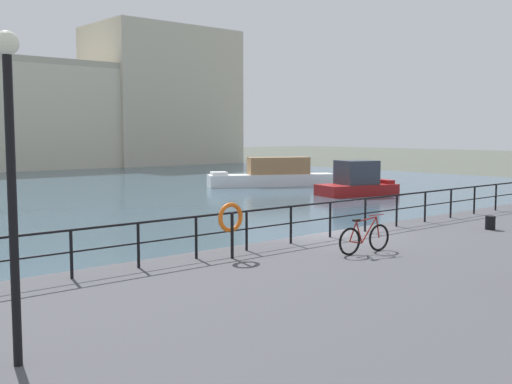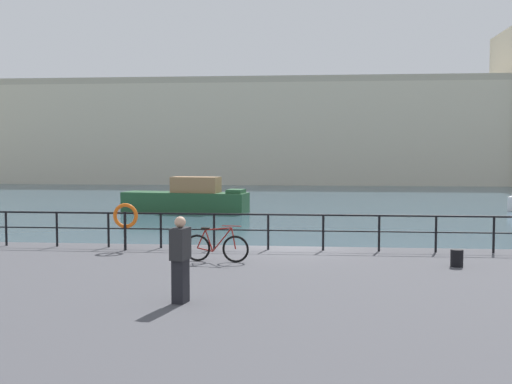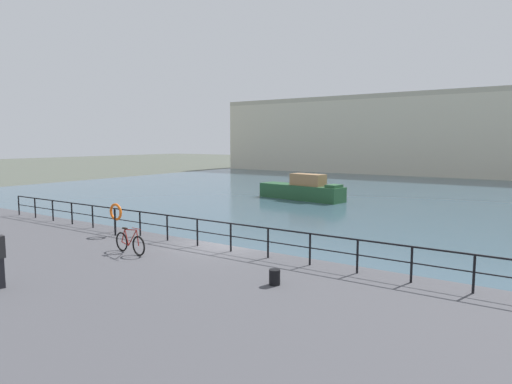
% 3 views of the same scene
% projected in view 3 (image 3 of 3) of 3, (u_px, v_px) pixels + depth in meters
% --- Properties ---
extents(ground_plane, '(240.00, 240.00, 0.00)m').
position_uv_depth(ground_plane, '(223.00, 268.00, 17.88)').
color(ground_plane, '#4C5147').
extents(water_basin, '(80.00, 60.00, 0.01)m').
position_uv_depth(water_basin, '(420.00, 194.00, 42.70)').
color(water_basin, '#385160').
rests_on(water_basin, ground_plane).
extents(quay_promenade, '(56.00, 13.00, 0.97)m').
position_uv_depth(quay_promenade, '(77.00, 305.00, 12.48)').
color(quay_promenade, '#47474C').
rests_on(quay_promenade, ground_plane).
extents(moored_white_yacht, '(8.16, 3.06, 2.24)m').
position_uv_depth(moored_white_yacht, '(303.00, 190.00, 38.76)').
color(moored_white_yacht, '#23512D').
rests_on(moored_white_yacht, water_basin).
extents(quay_railing, '(26.19, 0.07, 1.08)m').
position_uv_depth(quay_railing, '(197.00, 227.00, 17.43)').
color(quay_railing, black).
rests_on(quay_railing, quay_promenade).
extents(parked_bicycle, '(1.77, 0.25, 0.98)m').
position_uv_depth(parked_bicycle, '(130.00, 243.00, 16.25)').
color(parked_bicycle, black).
rests_on(parked_bicycle, quay_promenade).
extents(mooring_bollard, '(0.32, 0.32, 0.44)m').
position_uv_depth(mooring_bollard, '(275.00, 277.00, 12.73)').
color(mooring_bollard, black).
rests_on(mooring_bollard, quay_promenade).
extents(life_ring_stand, '(0.75, 0.16, 1.40)m').
position_uv_depth(life_ring_stand, '(116.00, 213.00, 19.33)').
color(life_ring_stand, black).
rests_on(life_ring_stand, quay_promenade).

